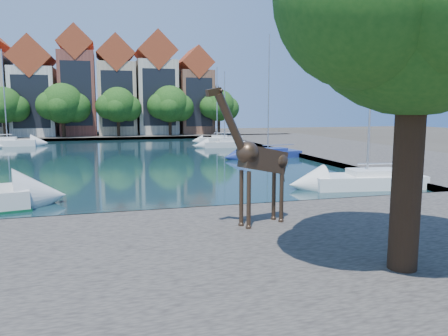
% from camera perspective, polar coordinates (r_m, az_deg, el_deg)
% --- Properties ---
extents(ground, '(160.00, 160.00, 0.00)m').
position_cam_1_polar(ground, '(19.57, -13.89, -6.98)').
color(ground, '#38332B').
rests_on(ground, ground).
extents(water_basin, '(38.00, 50.00, 0.08)m').
position_cam_1_polar(water_basin, '(43.21, -14.89, 1.15)').
color(water_basin, black).
rests_on(water_basin, ground).
extents(near_quay, '(50.00, 14.00, 0.50)m').
position_cam_1_polar(near_quay, '(12.84, -12.92, -13.82)').
color(near_quay, '#524D47').
rests_on(near_quay, ground).
extents(far_quay, '(60.00, 16.00, 0.50)m').
position_cam_1_polar(far_quay, '(75.08, -15.24, 4.09)').
color(far_quay, '#524D47').
rests_on(far_quay, ground).
extents(right_quay, '(14.00, 52.00, 0.50)m').
position_cam_1_polar(right_quay, '(50.12, 15.03, 2.30)').
color(right_quay, '#524D47').
rests_on(right_quay, ground).
extents(plane_tree, '(8.32, 6.40, 10.62)m').
position_cam_1_polar(plane_tree, '(13.06, 24.38, 19.22)').
color(plane_tree, '#332114').
rests_on(plane_tree, near_quay).
extents(townhouse_west_inner, '(6.43, 9.18, 15.15)m').
position_cam_1_polar(townhouse_west_inner, '(75.63, -23.52, 9.12)').
color(townhouse_west_inner, silver).
rests_on(townhouse_west_inner, far_quay).
extents(townhouse_center, '(5.44, 9.18, 16.93)m').
position_cam_1_polar(townhouse_center, '(75.08, -18.57, 10.16)').
color(townhouse_center, brown).
rests_on(townhouse_center, far_quay).
extents(townhouse_east_inner, '(5.94, 9.18, 15.79)m').
position_cam_1_polar(townhouse_east_inner, '(75.01, -13.90, 9.85)').
color(townhouse_east_inner, '#C1AB8A').
rests_on(townhouse_east_inner, far_quay).
extents(townhouse_east_mid, '(6.43, 9.18, 16.65)m').
position_cam_1_polar(townhouse_east_mid, '(75.51, -8.90, 10.26)').
color(townhouse_east_mid, beige).
rests_on(townhouse_east_mid, far_quay).
extents(townhouse_east_end, '(5.44, 9.18, 14.43)m').
position_cam_1_polar(townhouse_east_end, '(76.52, -3.97, 9.56)').
color(townhouse_east_end, brown).
rests_on(townhouse_east_end, far_quay).
extents(far_tree_west, '(6.76, 5.20, 7.36)m').
position_cam_1_polar(far_tree_west, '(70.72, -26.77, 7.21)').
color(far_tree_west, '#332114').
rests_on(far_tree_west, far_quay).
extents(far_tree_mid_west, '(7.80, 6.00, 8.00)m').
position_cam_1_polar(far_tree_mid_west, '(69.64, -20.25, 7.75)').
color(far_tree_mid_west, '#332114').
rests_on(far_tree_mid_west, far_quay).
extents(far_tree_mid_east, '(7.02, 5.40, 7.52)m').
position_cam_1_polar(far_tree_mid_east, '(69.47, -13.60, 7.88)').
color(far_tree_mid_east, '#332114').
rests_on(far_tree_mid_east, far_quay).
extents(far_tree_east, '(7.54, 5.80, 7.84)m').
position_cam_1_polar(far_tree_east, '(70.22, -7.00, 8.13)').
color(far_tree_east, '#332114').
rests_on(far_tree_east, far_quay).
extents(far_tree_far_east, '(6.76, 5.20, 7.36)m').
position_cam_1_polar(far_tree_far_east, '(71.85, -0.62, 8.06)').
color(far_tree_far_east, '#332114').
rests_on(far_tree_far_east, far_quay).
extents(giraffe_statue, '(3.50, 1.56, 5.15)m').
position_cam_1_polar(giraffe_statue, '(16.43, 4.39, 1.16)').
color(giraffe_statue, '#3C2B1E').
rests_on(giraffe_statue, near_quay).
extents(sailboat_left_e, '(6.74, 2.63, 11.92)m').
position_cam_1_polar(sailboat_left_e, '(61.31, -26.44, 3.15)').
color(sailboat_left_e, white).
rests_on(sailboat_left_e, water_basin).
extents(sailboat_right_a, '(7.03, 3.32, 12.97)m').
position_cam_1_polar(sailboat_right_a, '(27.96, 18.16, -1.19)').
color(sailboat_right_a, white).
rests_on(sailboat_right_a, water_basin).
extents(sailboat_right_b, '(6.73, 3.24, 11.68)m').
position_cam_1_polar(sailboat_right_b, '(42.64, 5.75, 2.04)').
color(sailboat_right_b, navy).
rests_on(sailboat_right_b, water_basin).
extents(sailboat_right_c, '(5.30, 1.86, 9.14)m').
position_cam_1_polar(sailboat_right_c, '(53.51, 0.08, 3.31)').
color(sailboat_right_c, beige).
rests_on(sailboat_right_c, water_basin).
extents(sailboat_right_d, '(5.09, 2.77, 10.23)m').
position_cam_1_polar(sailboat_right_d, '(60.09, -0.91, 3.88)').
color(sailboat_right_d, silver).
rests_on(sailboat_right_d, water_basin).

